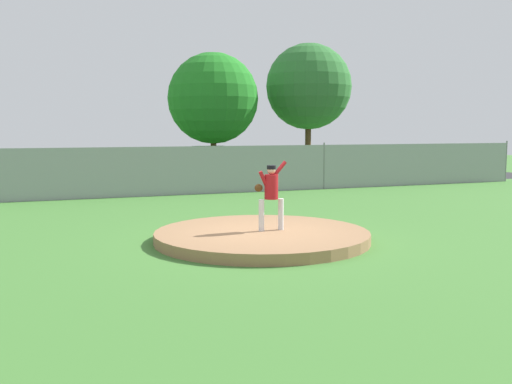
% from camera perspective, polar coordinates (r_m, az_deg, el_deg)
% --- Properties ---
extents(ground_plane, '(80.00, 80.00, 0.00)m').
position_cam_1_polar(ground_plane, '(19.06, -6.05, -1.64)').
color(ground_plane, '#427A33').
extents(asphalt_strip, '(44.00, 7.00, 0.01)m').
position_cam_1_polar(asphalt_strip, '(27.30, -10.66, 0.70)').
color(asphalt_strip, '#2B2B2D').
rests_on(asphalt_strip, ground_plane).
extents(pitchers_mound, '(5.05, 5.05, 0.25)m').
position_cam_1_polar(pitchers_mound, '(13.40, 0.60, -4.45)').
color(pitchers_mound, '#99704C').
rests_on(pitchers_mound, ground_plane).
extents(pitcher_youth, '(0.79, 0.32, 1.64)m').
position_cam_1_polar(pitcher_youth, '(13.32, 1.50, 0.14)').
color(pitcher_youth, silver).
rests_on(pitcher_youth, pitchers_mound).
extents(baseball, '(0.07, 0.07, 0.07)m').
position_cam_1_polar(baseball, '(14.19, 0.70, -3.18)').
color(baseball, white).
rests_on(baseball, pitchers_mound).
extents(chainlink_fence, '(34.51, 0.07, 2.05)m').
position_cam_1_polar(chainlink_fence, '(22.82, -8.67, 2.09)').
color(chainlink_fence, gray).
rests_on(chainlink_fence, ground_plane).
extents(parked_car_charcoal, '(1.88, 4.30, 1.79)m').
position_cam_1_polar(parked_car_charcoal, '(27.82, -4.24, 2.63)').
color(parked_car_charcoal, '#232328').
rests_on(parked_car_charcoal, ground_plane).
extents(parked_car_white, '(1.94, 4.16, 1.58)m').
position_cam_1_polar(parked_car_white, '(26.62, -23.52, 1.77)').
color(parked_car_white, silver).
rests_on(parked_car_white, ground_plane).
extents(parked_car_red, '(2.11, 4.78, 1.68)m').
position_cam_1_polar(parked_car_red, '(30.07, 7.36, 2.79)').
color(parked_car_red, '#A81919').
rests_on(parked_car_red, ground_plane).
extents(tree_broad_left, '(5.64, 5.64, 7.35)m').
position_cam_1_polar(tree_broad_left, '(35.83, -4.32, 9.35)').
color(tree_broad_left, '#4C331E').
rests_on(tree_broad_left, ground_plane).
extents(tree_bushy_near, '(5.68, 5.68, 8.29)m').
position_cam_1_polar(tree_bushy_near, '(38.55, 5.30, 10.47)').
color(tree_bushy_near, '#4C331E').
rests_on(tree_bushy_near, ground_plane).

